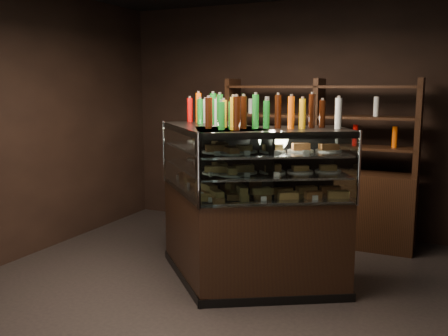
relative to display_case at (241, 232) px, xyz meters
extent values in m
plane|color=black|center=(-0.02, -0.40, -0.51)|extent=(5.00, 5.00, 0.00)
cube|color=black|center=(-0.02, 2.10, 0.99)|extent=(5.00, 0.02, 3.00)
cube|color=black|center=(-2.52, -0.40, 0.99)|extent=(0.02, 5.00, 3.00)
cube|color=black|center=(0.32, -0.04, -0.06)|extent=(1.53, 1.28, 0.90)
cube|color=black|center=(0.32, -0.04, -0.47)|extent=(1.58, 1.32, 0.08)
cube|color=black|center=(0.32, -0.04, 0.99)|extent=(1.53, 1.28, 0.06)
cube|color=silver|center=(0.32, -0.04, 0.39)|extent=(1.45, 1.21, 0.02)
cube|color=silver|center=(0.32, -0.04, 0.61)|extent=(1.45, 1.21, 0.02)
cube|color=silver|center=(0.32, -0.04, 0.80)|extent=(1.45, 1.21, 0.02)
cube|color=white|center=(0.50, -0.35, 0.70)|extent=(1.19, 0.70, 0.63)
cylinder|color=silver|center=(1.09, 0.01, 0.70)|extent=(0.03, 0.03, 0.65)
cylinder|color=silver|center=(-0.10, -0.69, 0.70)|extent=(0.03, 0.03, 0.65)
cube|color=black|center=(-0.32, 0.05, -0.06)|extent=(1.44, 1.47, 0.90)
cube|color=black|center=(-0.32, 0.05, -0.47)|extent=(1.48, 1.51, 0.08)
cube|color=black|center=(-0.32, 0.05, 0.99)|extent=(1.44, 1.47, 0.06)
cube|color=silver|center=(-0.32, 0.05, 0.39)|extent=(1.36, 1.39, 0.02)
cube|color=silver|center=(-0.32, 0.05, 0.61)|extent=(1.36, 1.39, 0.02)
cube|color=silver|center=(-0.32, 0.05, 0.80)|extent=(1.36, 1.39, 0.02)
cube|color=white|center=(-0.58, -0.20, 0.70)|extent=(0.95, 1.00, 0.63)
cylinder|color=silver|center=(-0.10, -0.69, 0.70)|extent=(0.03, 0.03, 0.65)
cylinder|color=silver|center=(-1.04, 0.31, 0.70)|extent=(0.03, 0.03, 0.65)
cube|color=#B77041|center=(-0.16, -0.36, 0.43)|extent=(0.20, 0.17, 0.06)
cube|color=#B77041|center=(0.04, -0.25, 0.43)|extent=(0.20, 0.17, 0.06)
cube|color=#B77041|center=(0.24, -0.13, 0.43)|extent=(0.20, 0.17, 0.06)
cube|color=#B77041|center=(0.44, -0.01, 0.43)|extent=(0.20, 0.17, 0.06)
cube|color=#B77041|center=(0.64, 0.10, 0.43)|extent=(0.20, 0.17, 0.06)
cube|color=#B77041|center=(0.84, 0.22, 0.43)|extent=(0.20, 0.17, 0.06)
cylinder|color=white|center=(-0.13, -0.31, 0.62)|extent=(0.24, 0.24, 0.02)
cube|color=#B77041|center=(-0.13, -0.31, 0.66)|extent=(0.19, 0.16, 0.05)
cylinder|color=white|center=(0.10, -0.18, 0.62)|extent=(0.24, 0.24, 0.02)
cube|color=#B77041|center=(0.10, -0.18, 0.66)|extent=(0.19, 0.16, 0.05)
cylinder|color=white|center=(0.32, -0.04, 0.62)|extent=(0.24, 0.24, 0.02)
cube|color=#B77041|center=(0.32, -0.04, 0.66)|extent=(0.19, 0.16, 0.05)
cylinder|color=white|center=(0.55, 0.09, 0.62)|extent=(0.24, 0.24, 0.02)
cube|color=#B77041|center=(0.55, 0.09, 0.66)|extent=(0.19, 0.16, 0.05)
cylinder|color=white|center=(0.77, 0.22, 0.62)|extent=(0.24, 0.24, 0.02)
cube|color=#B77041|center=(0.77, 0.22, 0.66)|extent=(0.19, 0.16, 0.05)
cylinder|color=white|center=(-0.13, -0.31, 0.81)|extent=(0.24, 0.24, 0.02)
cube|color=#B77041|center=(-0.13, -0.31, 0.85)|extent=(0.19, 0.16, 0.05)
cylinder|color=white|center=(0.10, -0.18, 0.81)|extent=(0.24, 0.24, 0.02)
cube|color=#B77041|center=(0.10, -0.18, 0.85)|extent=(0.19, 0.16, 0.05)
cylinder|color=white|center=(0.32, -0.04, 0.81)|extent=(0.24, 0.24, 0.02)
cube|color=#B77041|center=(0.32, -0.04, 0.85)|extent=(0.19, 0.16, 0.05)
cylinder|color=white|center=(0.55, 0.09, 0.81)|extent=(0.24, 0.24, 0.02)
cube|color=#B77041|center=(0.55, 0.09, 0.85)|extent=(0.19, 0.16, 0.05)
cylinder|color=white|center=(0.77, 0.22, 0.81)|extent=(0.24, 0.24, 0.02)
cube|color=#B77041|center=(0.77, 0.22, 0.85)|extent=(0.19, 0.16, 0.05)
cube|color=#B77041|center=(-0.74, 0.44, 0.43)|extent=(0.19, 0.19, 0.06)
cube|color=#B77041|center=(-0.58, 0.27, 0.43)|extent=(0.19, 0.19, 0.06)
cube|color=#B77041|center=(-0.42, 0.11, 0.43)|extent=(0.19, 0.19, 0.06)
cube|color=#B77041|center=(-0.27, -0.06, 0.43)|extent=(0.19, 0.19, 0.06)
cube|color=#B77041|center=(-0.11, -0.23, 0.43)|extent=(0.19, 0.19, 0.06)
cube|color=#B77041|center=(0.05, -0.39, 0.43)|extent=(0.19, 0.19, 0.06)
cylinder|color=white|center=(-0.68, 0.43, 0.62)|extent=(0.24, 0.24, 0.02)
cube|color=#B77041|center=(-0.68, 0.43, 0.66)|extent=(0.18, 0.18, 0.05)
cylinder|color=white|center=(-0.50, 0.24, 0.62)|extent=(0.24, 0.24, 0.02)
cube|color=#B77041|center=(-0.50, 0.24, 0.66)|extent=(0.18, 0.18, 0.05)
cylinder|color=white|center=(-0.32, 0.05, 0.62)|extent=(0.24, 0.24, 0.02)
cube|color=#B77041|center=(-0.32, 0.05, 0.66)|extent=(0.18, 0.18, 0.05)
cylinder|color=white|center=(-0.14, -0.14, 0.62)|extent=(0.24, 0.24, 0.02)
cube|color=#B77041|center=(-0.14, -0.14, 0.66)|extent=(0.18, 0.18, 0.05)
cylinder|color=white|center=(0.04, -0.33, 0.62)|extent=(0.24, 0.24, 0.02)
cube|color=#B77041|center=(0.04, -0.33, 0.66)|extent=(0.18, 0.18, 0.05)
cylinder|color=white|center=(-0.68, 0.43, 0.81)|extent=(0.24, 0.24, 0.02)
cube|color=#B77041|center=(-0.68, 0.43, 0.85)|extent=(0.18, 0.18, 0.05)
cylinder|color=white|center=(-0.50, 0.24, 0.81)|extent=(0.24, 0.24, 0.02)
cube|color=#B77041|center=(-0.50, 0.24, 0.85)|extent=(0.18, 0.18, 0.05)
cylinder|color=white|center=(-0.32, 0.05, 0.81)|extent=(0.24, 0.24, 0.02)
cube|color=#B77041|center=(-0.32, 0.05, 0.85)|extent=(0.18, 0.18, 0.05)
cylinder|color=white|center=(-0.14, -0.14, 0.81)|extent=(0.24, 0.24, 0.02)
cube|color=#B77041|center=(-0.14, -0.14, 0.85)|extent=(0.18, 0.18, 0.05)
cylinder|color=white|center=(0.04, -0.33, 0.81)|extent=(0.24, 0.24, 0.02)
cube|color=#B77041|center=(0.04, -0.33, 0.85)|extent=(0.18, 0.18, 0.05)
cylinder|color=#B20C0A|center=(-0.18, -0.33, 1.16)|extent=(0.06, 0.06, 0.28)
cylinder|color=silver|center=(-0.18, -0.33, 1.31)|extent=(0.03, 0.03, 0.02)
cylinder|color=#147223|center=(-0.09, -0.28, 1.16)|extent=(0.06, 0.06, 0.28)
cylinder|color=silver|center=(-0.09, -0.28, 1.31)|extent=(0.03, 0.03, 0.02)
cylinder|color=silver|center=(0.00, -0.23, 1.16)|extent=(0.06, 0.06, 0.28)
cylinder|color=silver|center=(0.00, -0.23, 1.31)|extent=(0.03, 0.03, 0.02)
cylinder|color=yellow|center=(0.10, -0.18, 1.16)|extent=(0.06, 0.06, 0.28)
cylinder|color=silver|center=(0.10, -0.18, 1.31)|extent=(0.03, 0.03, 0.02)
cylinder|color=#D8590A|center=(0.19, -0.12, 1.16)|extent=(0.06, 0.06, 0.28)
cylinder|color=silver|center=(0.19, -0.12, 1.31)|extent=(0.03, 0.03, 0.02)
cylinder|color=black|center=(0.28, -0.07, 1.16)|extent=(0.06, 0.06, 0.28)
cylinder|color=silver|center=(0.28, -0.07, 1.31)|extent=(0.03, 0.03, 0.02)
cylinder|color=#0F38B2|center=(0.37, -0.02, 1.16)|extent=(0.06, 0.06, 0.28)
cylinder|color=silver|center=(0.37, -0.02, 1.31)|extent=(0.03, 0.03, 0.02)
cylinder|color=#B20C0A|center=(0.46, 0.04, 1.16)|extent=(0.06, 0.06, 0.28)
cylinder|color=silver|center=(0.46, 0.04, 1.31)|extent=(0.03, 0.03, 0.02)
cylinder|color=#147223|center=(0.55, 0.09, 1.16)|extent=(0.06, 0.06, 0.28)
cylinder|color=silver|center=(0.55, 0.09, 1.31)|extent=(0.03, 0.03, 0.02)
cylinder|color=silver|center=(0.64, 0.14, 1.16)|extent=(0.06, 0.06, 0.28)
cylinder|color=silver|center=(0.64, 0.14, 1.31)|extent=(0.03, 0.03, 0.02)
cylinder|color=yellow|center=(0.73, 0.19, 1.16)|extent=(0.06, 0.06, 0.28)
cylinder|color=silver|center=(0.73, 0.19, 1.31)|extent=(0.03, 0.03, 0.02)
cylinder|color=#D8590A|center=(0.82, 0.25, 1.16)|extent=(0.06, 0.06, 0.28)
cylinder|color=silver|center=(0.82, 0.25, 1.31)|extent=(0.03, 0.03, 0.02)
cylinder|color=#B20C0A|center=(-0.72, 0.47, 1.16)|extent=(0.06, 0.06, 0.28)
cylinder|color=silver|center=(-0.72, 0.47, 1.31)|extent=(0.03, 0.03, 0.02)
cylinder|color=#147223|center=(-0.64, 0.39, 1.16)|extent=(0.06, 0.06, 0.28)
cylinder|color=silver|center=(-0.64, 0.39, 1.31)|extent=(0.03, 0.03, 0.02)
cylinder|color=silver|center=(-0.57, 0.31, 1.16)|extent=(0.06, 0.06, 0.28)
cylinder|color=silver|center=(-0.57, 0.31, 1.31)|extent=(0.03, 0.03, 0.02)
cylinder|color=yellow|center=(-0.50, 0.24, 1.16)|extent=(0.06, 0.06, 0.28)
cylinder|color=silver|center=(-0.50, 0.24, 1.31)|extent=(0.03, 0.03, 0.02)
cylinder|color=#D8590A|center=(-0.43, 0.16, 1.16)|extent=(0.06, 0.06, 0.28)
cylinder|color=silver|center=(-0.43, 0.16, 1.31)|extent=(0.03, 0.03, 0.02)
cylinder|color=black|center=(-0.36, 0.09, 1.16)|extent=(0.06, 0.06, 0.28)
cylinder|color=silver|center=(-0.36, 0.09, 1.31)|extent=(0.03, 0.03, 0.02)
cylinder|color=#0F38B2|center=(-0.28, 0.01, 1.16)|extent=(0.06, 0.06, 0.28)
cylinder|color=silver|center=(-0.28, 0.01, 1.31)|extent=(0.03, 0.03, 0.02)
cylinder|color=#B20C0A|center=(-0.21, -0.07, 1.16)|extent=(0.06, 0.06, 0.28)
cylinder|color=silver|center=(-0.21, -0.07, 1.31)|extent=(0.03, 0.03, 0.02)
cylinder|color=#147223|center=(-0.14, -0.14, 1.16)|extent=(0.06, 0.06, 0.28)
cylinder|color=silver|center=(-0.14, -0.14, 1.31)|extent=(0.03, 0.03, 0.02)
cylinder|color=silver|center=(-0.07, -0.22, 1.16)|extent=(0.06, 0.06, 0.28)
cylinder|color=silver|center=(-0.07, -0.22, 1.31)|extent=(0.03, 0.03, 0.02)
cylinder|color=yellow|center=(0.00, -0.29, 1.16)|extent=(0.06, 0.06, 0.28)
cylinder|color=silver|center=(0.00, -0.29, 1.31)|extent=(0.03, 0.03, 0.02)
cylinder|color=#D8590A|center=(0.08, -0.37, 1.16)|extent=(0.06, 0.06, 0.28)
cylinder|color=silver|center=(0.08, -0.37, 1.31)|extent=(0.03, 0.03, 0.02)
cylinder|color=black|center=(0.59, 0.22, -0.42)|extent=(0.23, 0.23, 0.18)
cone|color=#1A5B1F|center=(0.59, 0.22, -0.09)|extent=(0.35, 0.35, 0.49)
cone|color=#1A5B1F|center=(0.59, 0.22, 0.07)|extent=(0.27, 0.27, 0.34)
cube|color=black|center=(0.31, 1.65, -0.06)|extent=(2.33, 0.43, 0.90)
cube|color=black|center=(-0.82, 1.66, 0.94)|extent=(0.06, 0.38, 1.10)
cube|color=black|center=(0.31, 1.65, 0.94)|extent=(0.06, 0.38, 1.10)
cube|color=black|center=(1.44, 1.65, 0.94)|extent=(0.06, 0.38, 1.10)
cube|color=black|center=(0.31, 1.65, 0.69)|extent=(2.28, 0.38, 0.03)
cube|color=black|center=(0.31, 1.65, 1.04)|extent=(2.28, 0.38, 0.03)
cube|color=black|center=(0.31, 1.65, 1.39)|extent=(2.28, 0.38, 0.03)
cylinder|color=#B20C0A|center=(-0.57, 1.66, 0.81)|extent=(0.06, 0.06, 0.22)
cylinder|color=#147223|center=(-0.35, 1.66, 0.81)|extent=(0.06, 0.06, 0.22)
cylinder|color=silver|center=(-0.13, 1.65, 0.81)|extent=(0.06, 0.06, 0.22)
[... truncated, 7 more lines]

